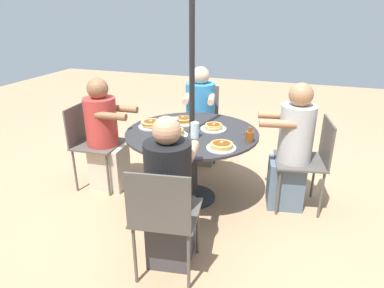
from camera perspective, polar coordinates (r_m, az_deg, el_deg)
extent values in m
plane|color=tan|center=(3.53, 0.00, -8.85)|extent=(12.00, 12.00, 0.00)
cylinder|color=#28282B|center=(3.53, 0.00, -8.74)|extent=(0.47, 0.47, 0.01)
cylinder|color=#28282B|center=(3.36, 0.00, -3.81)|extent=(0.11, 0.11, 0.69)
cylinder|color=#28282B|center=(3.22, 0.00, 1.88)|extent=(1.25, 1.25, 0.02)
cylinder|color=black|center=(3.13, 0.00, 7.10)|extent=(0.05, 0.05, 2.01)
cylinder|color=#514C47|center=(2.77, -6.98, -12.95)|extent=(0.02, 0.02, 0.47)
cylinder|color=#514C47|center=(2.70, 0.94, -13.85)|extent=(0.02, 0.02, 0.47)
cylinder|color=#514C47|center=(2.49, -9.56, -17.81)|extent=(0.02, 0.02, 0.47)
cylinder|color=#514C47|center=(2.41, -0.56, -19.05)|extent=(0.02, 0.02, 0.47)
cube|color=#514C47|center=(2.44, -4.20, -11.33)|extent=(0.51, 0.51, 0.02)
cube|color=#514C47|center=(2.16, -5.73, -9.80)|extent=(0.42, 0.08, 0.39)
cube|color=#3D3D42|center=(2.67, -3.47, -14.40)|extent=(0.36, 0.39, 0.47)
cylinder|color=black|center=(2.36, -4.02, -5.55)|extent=(0.33, 0.33, 0.51)
sphere|color=tan|center=(2.23, -4.25, 2.26)|extent=(0.19, 0.19, 0.19)
cylinder|color=tan|center=(2.50, -6.05, -0.89)|extent=(0.11, 0.30, 0.07)
cylinder|color=tan|center=(2.44, -0.09, -1.32)|extent=(0.11, 0.30, 0.07)
cylinder|color=#514C47|center=(3.25, 14.17, -7.83)|extent=(0.02, 0.02, 0.47)
cylinder|color=#514C47|center=(3.58, 13.66, -4.84)|extent=(0.02, 0.02, 0.47)
cylinder|color=#514C47|center=(3.31, 20.72, -8.04)|extent=(0.02, 0.02, 0.47)
cylinder|color=#514C47|center=(3.64, 19.59, -5.08)|extent=(0.02, 0.02, 0.47)
cube|color=#514C47|center=(3.33, 17.50, -2.72)|extent=(0.52, 0.52, 0.02)
cube|color=#514C47|center=(3.30, 21.55, 0.37)|extent=(0.09, 0.42, 0.39)
cube|color=slate|center=(3.42, 15.27, -6.32)|extent=(0.37, 0.35, 0.47)
cylinder|color=#B2B2B2|center=(3.22, 16.98, 1.54)|extent=(0.31, 0.31, 0.54)
sphere|color=#A3704C|center=(3.12, 17.73, 7.82)|extent=(0.21, 0.21, 0.21)
cylinder|color=#A3704C|center=(3.04, 14.09, 3.26)|extent=(0.32, 0.13, 0.07)
cylinder|color=#A3704C|center=(3.28, 13.73, 4.66)|extent=(0.32, 0.13, 0.07)
cylinder|color=#514C47|center=(4.15, 3.80, -0.36)|extent=(0.02, 0.02, 0.47)
cylinder|color=#514C47|center=(4.18, -1.37, -0.15)|extent=(0.02, 0.02, 0.47)
cylinder|color=#514C47|center=(4.50, 4.01, 1.47)|extent=(0.02, 0.02, 0.47)
cylinder|color=#514C47|center=(4.53, -0.76, 1.66)|extent=(0.02, 0.02, 0.47)
cube|color=#514C47|center=(4.25, 1.45, 3.73)|extent=(0.53, 0.53, 0.02)
cube|color=#514C47|center=(4.39, 1.71, 7.16)|extent=(0.41, 0.11, 0.39)
cube|color=gray|center=(4.23, 1.29, 0.14)|extent=(0.40, 0.42, 0.47)
cylinder|color=teal|center=(4.12, 1.41, 6.66)|extent=(0.34, 0.34, 0.50)
sphere|color=#DBA884|center=(4.04, 1.46, 11.36)|extent=(0.21, 0.21, 0.21)
cylinder|color=#DBA884|center=(3.89, 3.24, 7.54)|extent=(0.14, 0.33, 0.07)
cylinder|color=#DBA884|center=(3.92, -0.86, 7.66)|extent=(0.14, 0.33, 0.07)
cylinder|color=#514C47|center=(3.85, -11.18, -2.64)|extent=(0.02, 0.02, 0.47)
cylinder|color=#514C47|center=(3.55, -13.81, -5.08)|extent=(0.02, 0.02, 0.47)
cylinder|color=#514C47|center=(4.02, -16.02, -1.99)|extent=(0.02, 0.02, 0.47)
cylinder|color=#514C47|center=(3.73, -18.91, -4.25)|extent=(0.02, 0.02, 0.47)
cube|color=#514C47|center=(3.69, -15.35, -0.04)|extent=(0.47, 0.47, 0.02)
cube|color=#514C47|center=(3.73, -18.51, 3.22)|extent=(0.04, 0.42, 0.39)
cube|color=beige|center=(3.73, -13.54, -3.65)|extent=(0.35, 0.32, 0.47)
cylinder|color=#B73833|center=(3.57, -14.91, 3.49)|extent=(0.32, 0.32, 0.51)
sphere|color=brown|center=(3.48, -15.47, 8.90)|extent=(0.21, 0.21, 0.21)
cylinder|color=brown|center=(3.56, -11.44, 5.78)|extent=(0.32, 0.09, 0.07)
cylinder|color=brown|center=(3.34, -13.37, 4.54)|extent=(0.32, 0.09, 0.07)
cylinder|color=white|center=(2.85, 4.91, -0.65)|extent=(0.25, 0.25, 0.01)
cylinder|color=tan|center=(2.84, 4.97, -0.47)|extent=(0.18, 0.18, 0.01)
cylinder|color=tan|center=(2.84, 4.93, -0.17)|extent=(0.20, 0.20, 0.01)
cylinder|color=tan|center=(2.83, 5.00, 0.00)|extent=(0.19, 0.19, 0.01)
ellipsoid|color=brown|center=(2.83, 4.94, 0.18)|extent=(0.15, 0.14, 0.00)
cube|color=#F4E084|center=(2.84, 4.96, 0.34)|extent=(0.03, 0.03, 0.01)
cylinder|color=white|center=(3.37, -6.81, 2.92)|extent=(0.25, 0.25, 0.01)
cylinder|color=tan|center=(3.37, -6.69, 3.13)|extent=(0.18, 0.18, 0.01)
cylinder|color=tan|center=(3.36, -6.72, 3.31)|extent=(0.20, 0.20, 0.01)
cylinder|color=tan|center=(3.36, -6.78, 3.50)|extent=(0.18, 0.18, 0.01)
cylinder|color=tan|center=(3.36, -6.85, 3.69)|extent=(0.20, 0.20, 0.01)
ellipsoid|color=brown|center=(3.35, -6.85, 3.79)|extent=(0.15, 0.14, 0.00)
cube|color=#F4E084|center=(3.35, -6.89, 3.88)|extent=(0.03, 0.03, 0.01)
cylinder|color=white|center=(3.46, -1.40, 3.59)|extent=(0.25, 0.25, 0.01)
cylinder|color=tan|center=(3.45, -1.37, 3.76)|extent=(0.19, 0.19, 0.01)
cylinder|color=tan|center=(3.45, -1.35, 3.96)|extent=(0.17, 0.17, 0.01)
cylinder|color=tan|center=(3.45, -1.46, 4.15)|extent=(0.19, 0.19, 0.01)
cylinder|color=tan|center=(3.44, -1.44, 4.27)|extent=(0.17, 0.17, 0.01)
ellipsoid|color=brown|center=(3.44, -1.41, 4.42)|extent=(0.14, 0.13, 0.00)
cube|color=#F4E084|center=(3.45, -1.51, 4.56)|extent=(0.03, 0.03, 0.01)
cylinder|color=white|center=(3.12, -2.97, 1.47)|extent=(0.25, 0.25, 0.01)
cylinder|color=tan|center=(3.12, -2.93, 1.73)|extent=(0.18, 0.18, 0.01)
cylinder|color=tan|center=(3.11, -2.99, 1.90)|extent=(0.16, 0.16, 0.01)
cylinder|color=tan|center=(3.11, -2.90, 2.18)|extent=(0.17, 0.17, 0.01)
cylinder|color=tan|center=(3.10, -3.10, 2.41)|extent=(0.18, 0.18, 0.01)
ellipsoid|color=brown|center=(3.10, -2.99, 2.58)|extent=(0.14, 0.13, 0.00)
cube|color=#F4E084|center=(3.10, -3.07, 2.72)|extent=(0.03, 0.03, 0.01)
cylinder|color=white|center=(3.29, 3.59, 2.55)|extent=(0.25, 0.25, 0.01)
cylinder|color=tan|center=(3.28, 3.66, 2.74)|extent=(0.17, 0.17, 0.01)
cylinder|color=tan|center=(3.27, 3.61, 2.94)|extent=(0.17, 0.17, 0.01)
cylinder|color=tan|center=(3.28, 3.62, 3.21)|extent=(0.16, 0.16, 0.01)
ellipsoid|color=brown|center=(3.27, 3.61, 3.32)|extent=(0.13, 0.12, 0.00)
cube|color=#F4E084|center=(3.26, 3.69, 3.37)|extent=(0.03, 0.03, 0.01)
cylinder|color=brown|center=(3.02, 9.60, 1.25)|extent=(0.07, 0.07, 0.09)
cylinder|color=brown|center=(2.99, 9.68, 2.42)|extent=(0.03, 0.03, 0.04)
torus|color=brown|center=(3.02, 9.01, 1.57)|extent=(0.05, 0.01, 0.05)
cylinder|color=#33513D|center=(3.28, -3.02, 3.34)|extent=(0.09, 0.09, 0.10)
cylinder|color=white|center=(3.26, -3.04, 4.24)|extent=(0.09, 0.09, 0.01)
cylinder|color=silver|center=(3.06, 0.46, 2.34)|extent=(0.08, 0.08, 0.14)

